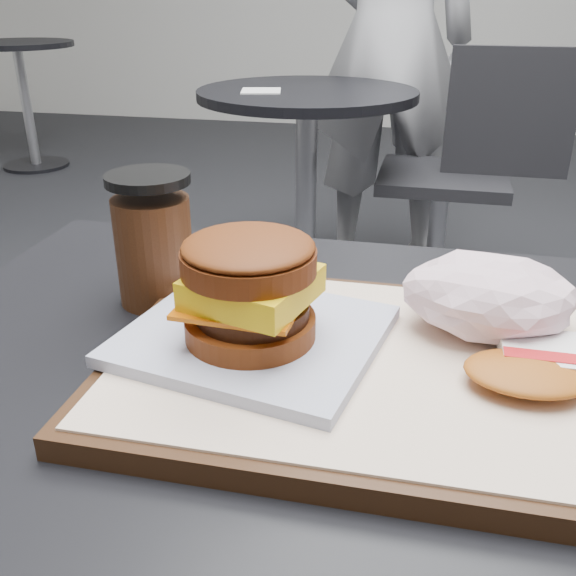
% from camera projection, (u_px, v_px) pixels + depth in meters
% --- Properties ---
extents(customer_table, '(0.80, 0.60, 0.77)m').
position_uv_depth(customer_table, '(345.00, 560.00, 0.57)').
color(customer_table, '#A5A5AA').
rests_on(customer_table, ground).
extents(serving_tray, '(0.38, 0.28, 0.02)m').
position_uv_depth(serving_tray, '(361.00, 367.00, 0.49)').
color(serving_tray, '#321C0E').
rests_on(serving_tray, customer_table).
extents(breakfast_sandwich, '(0.22, 0.20, 0.09)m').
position_uv_depth(breakfast_sandwich, '(251.00, 300.00, 0.48)').
color(breakfast_sandwich, silver).
rests_on(breakfast_sandwich, serving_tray).
extents(hash_brown, '(0.12, 0.09, 0.02)m').
position_uv_depth(hash_brown, '(548.00, 365.00, 0.45)').
color(hash_brown, white).
rests_on(hash_brown, serving_tray).
extents(crumpled_wrapper, '(0.14, 0.11, 0.06)m').
position_uv_depth(crumpled_wrapper, '(489.00, 296.00, 0.51)').
color(crumpled_wrapper, white).
rests_on(crumpled_wrapper, serving_tray).
extents(coffee_cup, '(0.08, 0.08, 0.12)m').
position_uv_depth(coffee_cup, '(154.00, 244.00, 0.59)').
color(coffee_cup, '#3B1D0E').
rests_on(coffee_cup, customer_table).
extents(neighbor_table, '(0.70, 0.70, 0.75)m').
position_uv_depth(neighbor_table, '(307.00, 152.00, 2.11)').
color(neighbor_table, black).
rests_on(neighbor_table, ground).
extents(napkin, '(0.14, 0.14, 0.00)m').
position_uv_depth(napkin, '(261.00, 91.00, 1.98)').
color(napkin, silver).
rests_on(napkin, neighbor_table).
extents(neighbor_chair, '(0.60, 0.42, 0.88)m').
position_uv_depth(neighbor_chair, '(465.00, 164.00, 2.13)').
color(neighbor_chair, '#A6A6AB').
rests_on(neighbor_chair, ground).
extents(patron, '(0.70, 0.53, 1.74)m').
position_uv_depth(patron, '(391.00, 39.00, 2.36)').
color(patron, '#BBBBC0').
rests_on(patron, ground).
extents(bg_table_mid, '(0.66, 0.66, 0.75)m').
position_uv_depth(bg_table_mid, '(21.00, 75.00, 3.87)').
color(bg_table_mid, black).
rests_on(bg_table_mid, ground).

